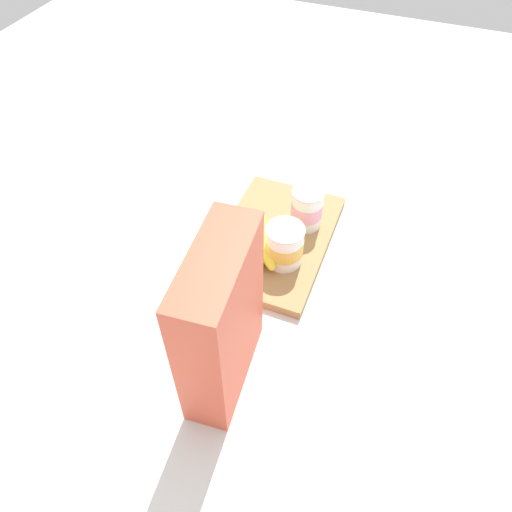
{
  "coord_description": "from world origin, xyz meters",
  "views": [
    {
      "loc": [
        0.65,
        0.21,
        0.72
      ],
      "look_at": [
        0.11,
        0.0,
        0.07
      ],
      "focal_mm": 33.99,
      "sensor_mm": 36.0,
      "label": 1
    }
  ],
  "objects_px": {
    "cereal_box": "(221,323)",
    "yogurt_cup_back": "(285,245)",
    "cutting_board": "(275,239)",
    "yogurt_cup_front": "(307,208)",
    "banana_bunch": "(251,240)"
  },
  "relations": [
    {
      "from": "cereal_box",
      "to": "yogurt_cup_front",
      "type": "distance_m",
      "value": 0.37
    },
    {
      "from": "yogurt_cup_front",
      "to": "banana_bunch",
      "type": "xyz_separation_m",
      "value": [
        0.1,
        -0.08,
        -0.03
      ]
    },
    {
      "from": "cutting_board",
      "to": "banana_bunch",
      "type": "height_order",
      "value": "banana_bunch"
    },
    {
      "from": "yogurt_cup_front",
      "to": "yogurt_cup_back",
      "type": "height_order",
      "value": "yogurt_cup_front"
    },
    {
      "from": "cutting_board",
      "to": "cereal_box",
      "type": "relative_size",
      "value": 1.15
    },
    {
      "from": "cutting_board",
      "to": "yogurt_cup_front",
      "type": "bearing_deg",
      "value": 139.96
    },
    {
      "from": "cereal_box",
      "to": "yogurt_cup_back",
      "type": "xyz_separation_m",
      "value": [
        -0.25,
        0.02,
        -0.08
      ]
    },
    {
      "from": "yogurt_cup_front",
      "to": "yogurt_cup_back",
      "type": "xyz_separation_m",
      "value": [
        0.11,
        -0.01,
        -0.0
      ]
    },
    {
      "from": "cutting_board",
      "to": "banana_bunch",
      "type": "distance_m",
      "value": 0.06
    },
    {
      "from": "banana_bunch",
      "to": "yogurt_cup_front",
      "type": "bearing_deg",
      "value": 141.23
    },
    {
      "from": "yogurt_cup_front",
      "to": "banana_bunch",
      "type": "height_order",
      "value": "yogurt_cup_front"
    },
    {
      "from": "yogurt_cup_front",
      "to": "banana_bunch",
      "type": "distance_m",
      "value": 0.13
    },
    {
      "from": "cutting_board",
      "to": "yogurt_cup_back",
      "type": "height_order",
      "value": "yogurt_cup_back"
    },
    {
      "from": "yogurt_cup_front",
      "to": "cereal_box",
      "type": "bearing_deg",
      "value": -3.94
    },
    {
      "from": "cereal_box",
      "to": "yogurt_cup_back",
      "type": "distance_m",
      "value": 0.26
    }
  ]
}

